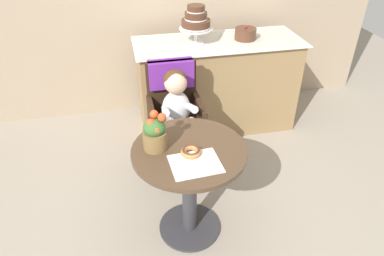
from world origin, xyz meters
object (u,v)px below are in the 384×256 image
(wicker_chair, at_px, (174,102))
(flower_vase, at_px, (155,133))
(round_layer_cake, at_px, (245,34))
(tiered_cake_stand, at_px, (196,21))
(cafe_table, at_px, (189,175))
(donut_front, at_px, (191,151))
(seated_child, at_px, (177,107))

(wicker_chair, xyz_separation_m, flower_vase, (-0.23, -0.68, 0.19))
(round_layer_cake, bearing_deg, tiered_cake_stand, -179.39)
(wicker_chair, xyz_separation_m, tiered_cake_stand, (0.31, 0.56, 0.46))
(wicker_chair, height_order, round_layer_cake, round_layer_cake)
(cafe_table, height_order, donut_front, donut_front)
(donut_front, relative_size, round_layer_cake, 0.64)
(cafe_table, xyz_separation_m, wicker_chair, (0.03, 0.74, 0.13))
(flower_vase, xyz_separation_m, tiered_cake_stand, (0.53, 1.24, 0.27))
(round_layer_cake, bearing_deg, seated_child, -137.15)
(cafe_table, xyz_separation_m, seated_child, (0.03, 0.58, 0.17))
(cafe_table, relative_size, seated_child, 0.99)
(seated_child, distance_m, flower_vase, 0.59)
(donut_front, bearing_deg, seated_child, 87.65)
(flower_vase, bearing_deg, seated_child, 66.84)
(flower_vase, bearing_deg, round_layer_cake, 51.22)
(wicker_chair, xyz_separation_m, seated_child, (0.00, -0.16, 0.04))
(donut_front, height_order, tiered_cake_stand, tiered_cake_stand)
(flower_vase, height_order, round_layer_cake, round_layer_cake)
(wicker_chair, bearing_deg, tiered_cake_stand, 67.43)
(wicker_chair, height_order, flower_vase, flower_vase)
(seated_child, distance_m, round_layer_cake, 1.10)
(seated_child, bearing_deg, flower_vase, -113.16)
(tiered_cake_stand, bearing_deg, round_layer_cake, 0.61)
(seated_child, height_order, flower_vase, flower_vase)
(tiered_cake_stand, bearing_deg, wicker_chair, -118.71)
(wicker_chair, distance_m, tiered_cake_stand, 0.79)
(wicker_chair, relative_size, flower_vase, 3.93)
(donut_front, bearing_deg, tiered_cake_stand, 76.17)
(wicker_chair, xyz_separation_m, donut_front, (-0.03, -0.79, 0.10))
(cafe_table, distance_m, donut_front, 0.24)
(wicker_chair, distance_m, flower_vase, 0.74)
(cafe_table, distance_m, flower_vase, 0.38)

